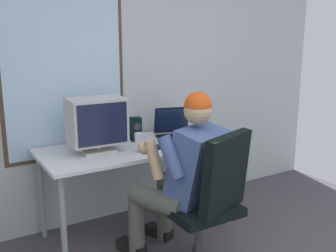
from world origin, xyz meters
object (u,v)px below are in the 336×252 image
Objects in this scene: crt_monitor at (97,121)px; wine_glass at (139,140)px; office_chair at (212,195)px; desk_speaker at (136,129)px; person_seated at (182,174)px; laptop at (174,129)px; desk at (138,153)px; cd_case at (155,147)px.

crt_monitor is 0.35m from wine_glass.
office_chair reaches higher than desk_speaker.
laptop is at bearing 62.23° from person_seated.
person_seated reaches higher than desk.
person_seated is at bearing -85.01° from desk.
wine_glass is 0.19m from cd_case.
desk is at bearing 94.99° from person_seated.
desk is 0.46m from crt_monitor.
wine_glass is at bearing -151.45° from laptop.
desk_speaker reaches higher than cd_case.
crt_monitor is (-0.34, 0.01, 0.30)m from desk.
cd_case is at bearing 94.15° from office_chair.
cd_case is (0.03, 0.44, 0.08)m from person_seated.
desk_speaker is (0.40, 0.14, -0.14)m from crt_monitor.
office_chair is 0.27m from person_seated.
person_seated is at bearing -117.77° from laptop.
desk_speaker is at bearing 18.98° from crt_monitor.
laptop is 0.39m from cd_case.
office_chair reaches higher than desk.
office_chair reaches higher than laptop.
person_seated is 8.36× the size of wine_glass.
desk is 0.58m from person_seated.
wine_glass is at bearing 107.75° from office_chair.
desk_speaker is at bearing 89.84° from person_seated.
desk is 7.91× the size of desk_speaker.
wine_glass is 0.76× the size of desk_speaker.
wine_glass is (0.26, -0.19, -0.14)m from crt_monitor.
office_chair is 5.13× the size of desk_speaker.
wine_glass is (-0.21, 0.65, 0.26)m from office_chair.
desk is 1.54× the size of office_chair.
desk is 0.18m from cd_case.
desk_speaker is (0.05, 0.14, 0.17)m from desk.
crt_monitor reaches higher than desk.
person_seated is 0.74m from desk_speaker.
person_seated is 3.32× the size of laptop.
desk is 3.70× the size of crt_monitor.
desk_speaker is at bearing 69.53° from desk.
desk_speaker is at bearing 67.71° from wine_glass.
wine_glass is (-0.48, -0.26, 0.03)m from laptop.
wine_glass reaches higher than cd_case.
desk_speaker is 1.14× the size of cd_case.
laptop is at bearing 5.62° from crt_monitor.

